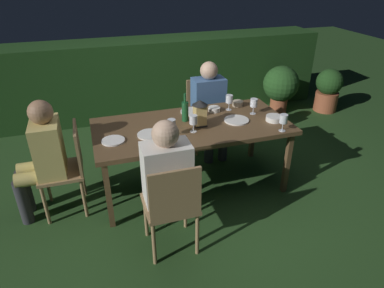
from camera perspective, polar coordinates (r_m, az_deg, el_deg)
The scene contains 25 objects.
ground_plane at distance 3.78m, azimuth 0.00°, elevation -6.89°, with size 16.00×16.00×0.00m, color #26471E.
dining_table at distance 3.42m, azimuth 0.00°, elevation 2.49°, with size 1.94×0.92×0.74m.
chair_side_left_a at distance 2.73m, azimuth -3.37°, elevation -10.02°, with size 0.42×0.40×0.87m.
person_in_cream at distance 2.80m, azimuth -4.47°, elevation -5.19°, with size 0.38×0.47×1.15m.
chair_side_right_b at distance 4.37m, azimuth 2.08°, elevation 5.57°, with size 0.42×0.40×0.87m.
person_in_blue at distance 4.14m, azimuth 3.03°, elevation 6.49°, with size 0.38×0.47×1.15m.
chair_head_near at distance 3.40m, azimuth -19.99°, elevation -3.40°, with size 0.40×0.42×0.87m.
person_in_mustard at distance 3.35m, azimuth -23.71°, elevation -1.65°, with size 0.48×0.38×1.15m.
lantern_centerpiece at distance 3.33m, azimuth 1.32°, elevation 5.45°, with size 0.15×0.15×0.27m.
green_bottle_on_table at distance 3.44m, azimuth -1.16°, elevation 5.58°, with size 0.07×0.07×0.29m.
wine_glass_a at distance 3.34m, azimuth 15.03°, elevation 3.95°, with size 0.08×0.08×0.17m.
wine_glass_b at distance 3.73m, azimuth 6.24°, elevation 7.36°, with size 0.08×0.08×0.17m.
wine_glass_c at distance 3.13m, azimuth -3.43°, elevation 3.24°, with size 0.08×0.08×0.17m.
wine_glass_d at distance 3.21m, azimuth 0.23°, elevation 3.96°, with size 0.08×0.08×0.17m.
wine_glass_e at distance 3.66m, azimuth 10.28°, elevation 6.68°, with size 0.08×0.08×0.17m.
plate_a at distance 3.16m, azimuth -13.02°, elevation 0.55°, with size 0.21×0.21×0.01m, color white.
plate_b at distance 3.21m, azimuth -7.05°, elevation 1.59°, with size 0.24×0.24×0.01m, color white.
plate_c at distance 3.51m, azimuth 7.43°, elevation 3.98°, with size 0.25×0.25×0.01m, color white.
plate_d at distance 3.68m, azimuth -0.10°, elevation 5.45°, with size 0.24×0.24×0.01m, color silver.
bowl_olives at distance 3.71m, azimuth 3.72°, elevation 5.85°, with size 0.13×0.13×0.05m.
bowl_bread at distance 3.58m, azimuth 13.55°, elevation 4.22°, with size 0.17×0.17×0.05m.
bowl_salad at distance 3.88m, azimuth 7.67°, elevation 6.75°, with size 0.12×0.12×0.06m.
hedge_backdrop at distance 5.47m, azimuth -7.16°, elevation 11.10°, with size 5.49×0.65×1.14m, color #1E4219.
potted_plant_by_hedge at distance 5.59m, azimuth 14.59°, elevation 9.40°, with size 0.55×0.55×0.75m.
potted_plant_corner at distance 5.92m, azimuth 21.79°, elevation 8.53°, with size 0.41×0.41×0.69m.
Camera 1 is at (-0.93, -2.93, 2.19)m, focal length 31.95 mm.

